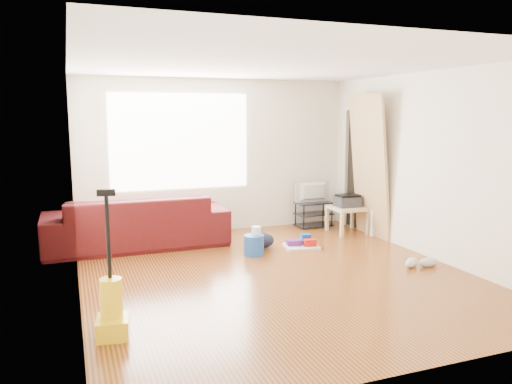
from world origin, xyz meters
name	(u,v)px	position (x,y,z in m)	size (l,w,h in m)	color
room	(277,171)	(0.07, 0.15, 1.25)	(4.51, 5.01, 2.51)	#4E2F0D
sofa	(137,246)	(-1.40, 1.95, 0.00)	(2.61, 1.02, 0.76)	#411008
tv_stand	(314,214)	(1.65, 2.22, 0.22)	(0.64, 0.39, 0.43)	black
tv	(314,192)	(1.65, 2.22, 0.61)	(0.64, 0.08, 0.37)	black
side_table	(348,211)	(1.95, 1.60, 0.37)	(0.54, 0.54, 0.44)	#D9B485
printer	(348,201)	(1.95, 1.60, 0.53)	(0.40, 0.31, 0.20)	#2C2C35
bucket	(254,255)	(0.06, 0.92, 0.00)	(0.28, 0.28, 0.28)	blue
toilet_paper	(256,240)	(0.10, 0.93, 0.20)	(0.13, 0.13, 0.12)	white
cleaning_tray	(302,244)	(0.85, 1.03, 0.05)	(0.54, 0.46, 0.17)	silver
backpack	(259,248)	(0.25, 1.21, 0.00)	(0.44, 0.35, 0.24)	black
sneakers	(420,262)	(1.85, -0.35, 0.06)	(0.52, 0.27, 0.12)	silver
vacuum	(112,309)	(-2.00, -1.04, 0.24)	(0.31, 0.34, 1.30)	yellow
door_panel	(367,236)	(2.13, 1.29, 0.00)	(0.04, 0.90, 2.25)	tan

